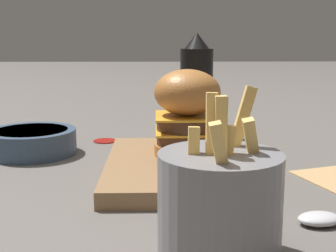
{
  "coord_description": "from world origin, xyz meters",
  "views": [
    {
      "loc": [
        0.68,
        0.03,
        0.2
      ],
      "look_at": [
        0.02,
        0.05,
        0.07
      ],
      "focal_mm": 50.0,
      "sensor_mm": 36.0,
      "label": 1
    }
  ],
  "objects_px": {
    "side_bowl": "(31,141)",
    "spoon": "(331,218)",
    "ketchup_bottle": "(196,90)",
    "serving_board": "(168,167)",
    "fries_basket": "(220,203)",
    "burger": "(187,112)"
  },
  "relations": [
    {
      "from": "ketchup_bottle",
      "to": "fries_basket",
      "type": "bearing_deg",
      "value": -2.39
    },
    {
      "from": "ketchup_bottle",
      "to": "spoon",
      "type": "bearing_deg",
      "value": 13.45
    },
    {
      "from": "burger",
      "to": "serving_board",
      "type": "bearing_deg",
      "value": -45.84
    },
    {
      "from": "burger",
      "to": "spoon",
      "type": "xyz_separation_m",
      "value": [
        0.22,
        0.14,
        -0.08
      ]
    },
    {
      "from": "fries_basket",
      "to": "spoon",
      "type": "bearing_deg",
      "value": 118.59
    },
    {
      "from": "burger",
      "to": "spoon",
      "type": "bearing_deg",
      "value": 33.2
    },
    {
      "from": "fries_basket",
      "to": "spoon",
      "type": "height_order",
      "value": "fries_basket"
    },
    {
      "from": "burger",
      "to": "side_bowl",
      "type": "relative_size",
      "value": 0.85
    },
    {
      "from": "burger",
      "to": "fries_basket",
      "type": "distance_m",
      "value": 0.29
    },
    {
      "from": "spoon",
      "to": "ketchup_bottle",
      "type": "bearing_deg",
      "value": -84.36
    },
    {
      "from": "burger",
      "to": "spoon",
      "type": "distance_m",
      "value": 0.27
    },
    {
      "from": "fries_basket",
      "to": "side_bowl",
      "type": "distance_m",
      "value": 0.48
    },
    {
      "from": "serving_board",
      "to": "fries_basket",
      "type": "distance_m",
      "value": 0.27
    },
    {
      "from": "ketchup_bottle",
      "to": "fries_basket",
      "type": "distance_m",
      "value": 0.53
    },
    {
      "from": "ketchup_bottle",
      "to": "serving_board",
      "type": "bearing_deg",
      "value": -13.27
    },
    {
      "from": "side_bowl",
      "to": "spoon",
      "type": "xyz_separation_m",
      "value": [
        0.32,
        0.4,
        -0.02
      ]
    },
    {
      "from": "side_bowl",
      "to": "serving_board",
      "type": "bearing_deg",
      "value": 61.36
    },
    {
      "from": "serving_board",
      "to": "spoon",
      "type": "relative_size",
      "value": 2.01
    },
    {
      "from": "serving_board",
      "to": "fries_basket",
      "type": "bearing_deg",
      "value": 8.92
    },
    {
      "from": "fries_basket",
      "to": "serving_board",
      "type": "bearing_deg",
      "value": -171.08
    },
    {
      "from": "serving_board",
      "to": "spoon",
      "type": "bearing_deg",
      "value": 42.26
    },
    {
      "from": "ketchup_bottle",
      "to": "side_bowl",
      "type": "bearing_deg",
      "value": -64.6
    }
  ]
}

